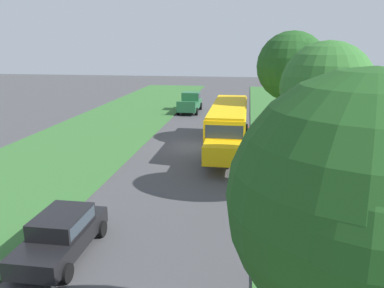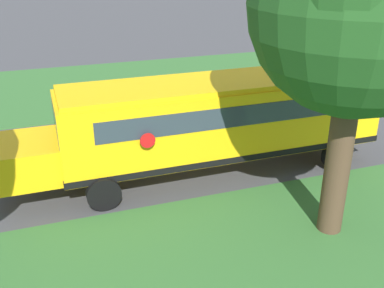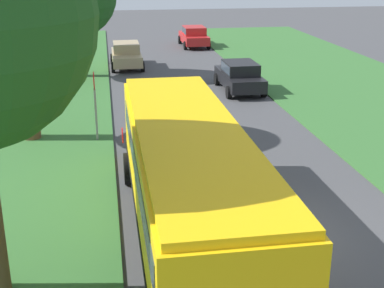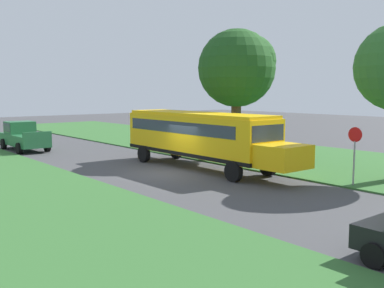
# 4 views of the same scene
# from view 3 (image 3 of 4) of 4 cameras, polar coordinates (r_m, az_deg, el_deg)

# --- Properties ---
(ground_plane) EXTENTS (120.00, 120.00, 0.00)m
(ground_plane) POSITION_cam_3_polar(r_m,az_deg,el_deg) (14.21, 8.96, -9.52)
(ground_plane) COLOR #424244
(school_bus) EXTENTS (2.85, 12.42, 3.16)m
(school_bus) POSITION_cam_3_polar(r_m,az_deg,el_deg) (12.87, -0.57, -2.93)
(school_bus) COLOR yellow
(school_bus) RESTS_ON ground
(car_black_nearest) EXTENTS (2.02, 4.40, 1.56)m
(car_black_nearest) POSITION_cam_3_polar(r_m,az_deg,el_deg) (28.44, 5.11, 7.37)
(car_black_nearest) COLOR black
(car_black_nearest) RESTS_ON ground
(car_tan_middle) EXTENTS (2.02, 4.40, 1.56)m
(car_tan_middle) POSITION_cam_3_polar(r_m,az_deg,el_deg) (34.85, -7.01, 9.56)
(car_tan_middle) COLOR tan
(car_tan_middle) RESTS_ON ground
(car_red_furthest) EXTENTS (2.02, 4.40, 1.56)m
(car_red_furthest) POSITION_cam_3_polar(r_m,az_deg,el_deg) (42.67, 0.21, 11.52)
(car_red_furthest) COLOR #B21E1E
(car_red_furthest) RESTS_ON ground
(stop_sign) EXTENTS (0.08, 0.68, 2.74)m
(stop_sign) POSITION_cam_3_polar(r_m,az_deg,el_deg) (20.56, -10.31, 4.85)
(stop_sign) COLOR gray
(stop_sign) RESTS_ON ground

